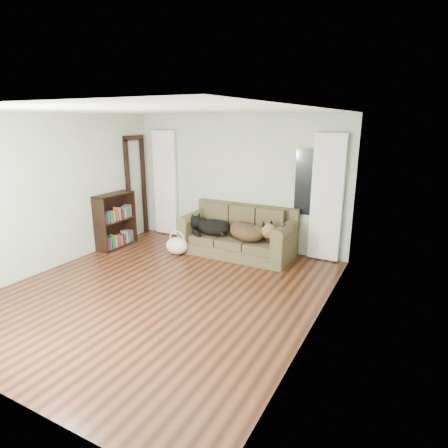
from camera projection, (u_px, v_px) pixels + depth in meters
The scene contains 15 objects.
floor at pixel (163, 291), 5.64m from camera, with size 5.00×5.00×0.00m, color black.
ceiling at pixel (155, 111), 4.94m from camera, with size 5.00×5.00×0.00m, color white.
wall_back at pixel (237, 182), 7.41m from camera, with size 4.50×0.04×2.60m, color #B2BBAC.
wall_left at pixel (52, 193), 6.30m from camera, with size 0.04×5.00×2.60m, color #B2BBAC.
wall_right at pixel (318, 227), 4.27m from camera, with size 0.04×5.00×2.60m, color #B2BBAC.
curtain_left at pixel (165, 183), 8.15m from camera, with size 0.55×0.08×2.25m, color white.
curtain_right at pixel (327, 198), 6.58m from camera, with size 0.55×0.08×2.25m, color white.
window_pane at pixel (309, 182), 6.71m from camera, with size 0.50×0.03×1.20m, color black.
door_casing at pixel (136, 189), 8.09m from camera, with size 0.07×0.60×2.10m, color black.
sofa at pixel (237, 231), 7.08m from camera, with size 2.12×0.92×0.87m, color #3E3C28.
dog_black_lab at pixel (212, 228), 7.20m from camera, with size 0.71×0.50×0.30m, color black.
dog_shepherd at pixel (250, 233), 6.83m from camera, with size 0.78×0.55×0.34m, color black.
tv_remote at pixel (283, 225), 6.46m from camera, with size 0.05×0.19×0.02m, color black.
tote_bag at pixel (177, 246), 7.15m from camera, with size 0.45×0.34×0.32m, color silver.
bookshelf at pixel (115, 222), 7.50m from camera, with size 0.33×0.87×1.09m, color black.
Camera 1 is at (3.22, -4.13, 2.48)m, focal length 30.00 mm.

